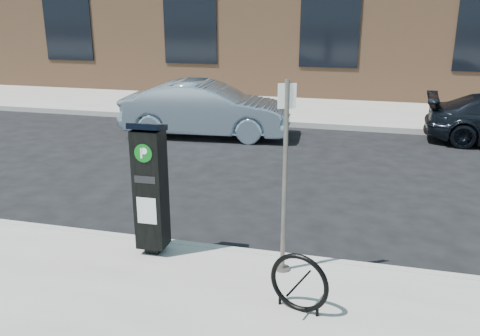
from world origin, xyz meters
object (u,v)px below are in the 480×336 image
(bike_rack, at_px, (299,283))
(sign_pole, at_px, (285,181))
(car_silver, at_px, (206,109))
(parking_kiosk, at_px, (151,187))

(bike_rack, bearing_deg, sign_pole, 127.40)
(bike_rack, height_order, car_silver, car_silver)
(sign_pole, distance_m, car_silver, 7.58)
(parking_kiosk, bearing_deg, bike_rack, -24.68)
(sign_pole, bearing_deg, car_silver, 96.16)
(sign_pole, bearing_deg, bike_rack, -88.02)
(parking_kiosk, distance_m, car_silver, 6.95)
(sign_pole, relative_size, bike_rack, 3.52)
(parking_kiosk, xyz_separation_m, sign_pole, (1.74, -0.05, 0.26))
(car_silver, bearing_deg, sign_pole, -159.64)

